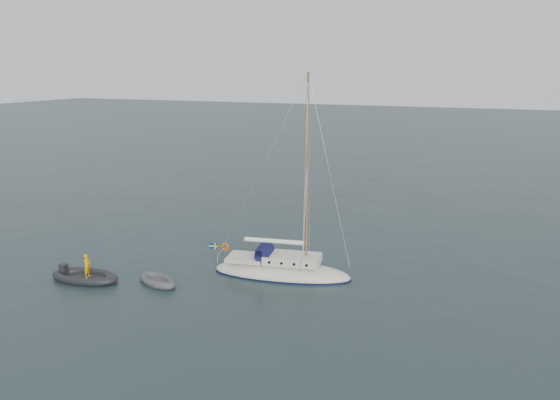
% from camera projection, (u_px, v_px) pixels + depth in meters
% --- Properties ---
extents(ground, '(300.00, 300.00, 0.00)m').
position_uv_depth(ground, '(302.00, 286.00, 30.64)').
color(ground, black).
rests_on(ground, ground).
extents(sailboat, '(8.61, 2.58, 12.26)m').
position_uv_depth(sailboat, '(282.00, 260.00, 32.03)').
color(sailboat, silver).
rests_on(sailboat, ground).
extents(dinghy, '(2.97, 1.34, 0.43)m').
position_uv_depth(dinghy, '(157.00, 280.00, 30.99)').
color(dinghy, '#4B4B4F').
rests_on(dinghy, ground).
extents(rib, '(4.19, 1.91, 1.62)m').
position_uv_depth(rib, '(85.00, 276.00, 31.45)').
color(rib, black).
rests_on(rib, ground).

